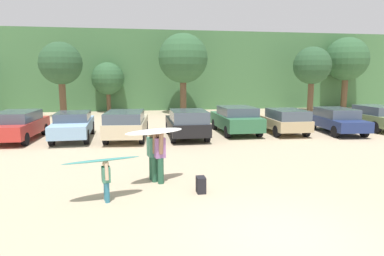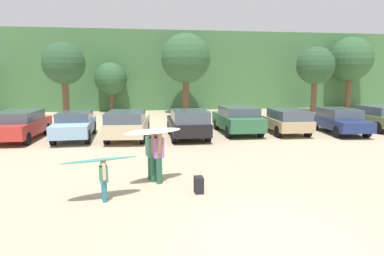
% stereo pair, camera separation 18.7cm
% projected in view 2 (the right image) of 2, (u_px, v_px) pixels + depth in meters
% --- Properties ---
extents(ground_plane, '(120.00, 120.00, 0.00)m').
position_uv_depth(ground_plane, '(275.00, 237.00, 6.86)').
color(ground_plane, tan).
extents(hillside_ridge, '(108.00, 12.00, 7.28)m').
position_uv_depth(hillside_ridge, '(163.00, 71.00, 36.95)').
color(hillside_ridge, '#427042').
rests_on(hillside_ridge, ground_plane).
extents(tree_center, '(3.22, 3.22, 5.73)m').
position_uv_depth(tree_center, '(64.00, 64.00, 25.98)').
color(tree_center, brown).
rests_on(tree_center, ground_plane).
extents(tree_left, '(2.79, 2.79, 4.33)m').
position_uv_depth(tree_left, '(111.00, 79.00, 29.53)').
color(tree_left, brown).
rests_on(tree_left, ground_plane).
extents(tree_far_right, '(4.08, 4.08, 6.65)m').
position_uv_depth(tree_far_right, '(186.00, 59.00, 28.17)').
color(tree_far_right, brown).
rests_on(tree_far_right, ground_plane).
extents(tree_center_left, '(3.26, 3.26, 5.69)m').
position_uv_depth(tree_center_left, '(315.00, 66.00, 29.64)').
color(tree_center_left, brown).
rests_on(tree_center_left, ground_plane).
extents(tree_right, '(4.09, 4.09, 6.79)m').
position_uv_depth(tree_right, '(350.00, 59.00, 32.24)').
color(tree_right, brown).
rests_on(tree_right, ground_plane).
extents(parked_car_red, '(2.13, 4.56, 1.45)m').
position_uv_depth(parked_car_red, '(19.00, 124.00, 17.06)').
color(parked_car_red, '#B72D28').
rests_on(parked_car_red, ground_plane).
extents(parked_car_sky_blue, '(1.89, 4.60, 1.37)m').
position_uv_depth(parked_car_sky_blue, '(75.00, 124.00, 17.33)').
color(parked_car_sky_blue, '#84ADD1').
rests_on(parked_car_sky_blue, ground_plane).
extents(parked_car_champagne, '(2.30, 4.84, 1.49)m').
position_uv_depth(parked_car_champagne, '(128.00, 123.00, 17.25)').
color(parked_car_champagne, beige).
rests_on(parked_car_champagne, ground_plane).
extents(parked_car_black, '(1.92, 4.15, 1.51)m').
position_uv_depth(parked_car_black, '(188.00, 123.00, 17.39)').
color(parked_car_black, black).
rests_on(parked_car_black, ground_plane).
extents(parked_car_forest_green, '(1.96, 4.27, 1.51)m').
position_uv_depth(parked_car_forest_green, '(237.00, 119.00, 18.94)').
color(parked_car_forest_green, '#2D6642').
rests_on(parked_car_forest_green, ground_plane).
extents(parked_car_tan, '(1.91, 4.04, 1.39)m').
position_uv_depth(parked_car_tan, '(285.00, 120.00, 18.83)').
color(parked_car_tan, tan).
rests_on(parked_car_tan, ground_plane).
extents(parked_car_navy, '(2.09, 4.24, 1.38)m').
position_uv_depth(parked_car_navy, '(339.00, 120.00, 18.98)').
color(parked_car_navy, navy).
rests_on(parked_car_navy, ground_plane).
extents(parked_car_olive_green, '(1.94, 4.81, 1.45)m').
position_uv_depth(parked_car_olive_green, '(374.00, 117.00, 20.32)').
color(parked_car_olive_green, '#6B7F4C').
rests_on(parked_car_olive_green, ground_plane).
extents(person_adult, '(0.38, 0.76, 1.64)m').
position_uv_depth(person_adult, '(158.00, 152.00, 10.24)').
color(person_adult, '#26593F').
rests_on(person_adult, ground_plane).
extents(person_child, '(0.25, 0.45, 1.09)m').
position_uv_depth(person_child, '(104.00, 178.00, 8.73)').
color(person_child, teal).
rests_on(person_child, ground_plane).
extents(person_companion, '(0.37, 0.62, 1.59)m').
position_uv_depth(person_companion, '(152.00, 152.00, 10.41)').
color(person_companion, '#26593F').
rests_on(person_companion, ground_plane).
extents(surfboard_white, '(1.91, 1.28, 0.14)m').
position_uv_depth(surfboard_white, '(153.00, 131.00, 9.99)').
color(surfboard_white, white).
extents(surfboard_teal, '(2.05, 1.08, 0.18)m').
position_uv_depth(surfboard_teal, '(100.00, 160.00, 8.74)').
color(surfboard_teal, teal).
extents(backpack_dropped, '(0.24, 0.34, 0.45)m').
position_uv_depth(backpack_dropped, '(199.00, 185.00, 9.41)').
color(backpack_dropped, black).
rests_on(backpack_dropped, ground_plane).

